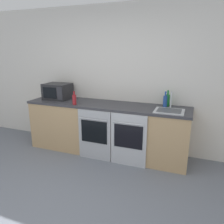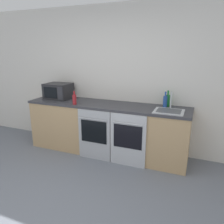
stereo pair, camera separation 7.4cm
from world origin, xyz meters
name	(u,v)px [view 2 (the right image)]	position (x,y,z in m)	size (l,w,h in m)	color
ground_plane	(39,222)	(0.00, 0.00, 0.00)	(16.00, 16.00, 0.00)	slate
wall_back	(114,79)	(0.00, 2.23, 1.30)	(10.00, 0.06, 2.60)	silver
counter_back	(106,128)	(0.00, 1.88, 0.46)	(2.89, 0.67, 0.91)	tan
oven_left	(94,135)	(-0.08, 1.54, 0.44)	(0.58, 0.06, 0.87)	#A8AAAF
oven_right	(128,140)	(0.52, 1.54, 0.44)	(0.58, 0.06, 0.87)	#B7BABF
microwave	(58,91)	(-1.03, 1.93, 1.06)	(0.48, 0.39, 0.30)	#232326
bottle_green	(168,100)	(1.02, 2.11, 1.02)	(0.07, 0.07, 0.27)	#19722D
bottle_red	(74,99)	(-0.49, 1.64, 1.01)	(0.07, 0.07, 0.23)	maroon
bottle_blue	(165,101)	(0.99, 2.01, 1.02)	(0.07, 0.07, 0.26)	#234793
sink	(169,111)	(1.10, 1.77, 0.93)	(0.45, 0.38, 0.29)	#B7BABF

